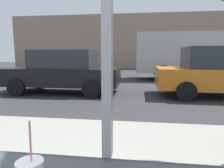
# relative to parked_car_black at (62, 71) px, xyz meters

# --- Properties ---
(ground_plane) EXTENTS (60.00, 60.00, 0.00)m
(ground_plane) POSITION_rel_parked_car_black_xyz_m (2.80, 1.44, -0.84)
(ground_plane) COLOR #2D2D30
(sidewalk_strip) EXTENTS (16.00, 2.80, 0.14)m
(sidewalk_strip) POSITION_rel_parked_car_black_xyz_m (2.80, -4.96, -0.77)
(sidewalk_strip) COLOR gray
(sidewalk_strip) RESTS_ON ground
(building_facade_far) EXTENTS (28.00, 1.20, 5.73)m
(building_facade_far) POSITION_rel_parked_car_black_xyz_m (2.80, 14.68, 2.02)
(building_facade_far) COLOR gray
(building_facade_far) RESTS_ON ground
(parked_car_black) EXTENTS (4.49, 1.89, 1.66)m
(parked_car_black) POSITION_rel_parked_car_black_xyz_m (0.00, 0.00, 0.00)
(parked_car_black) COLOR black
(parked_car_black) RESTS_ON ground
(parked_car_orange) EXTENTS (4.54, 2.02, 1.76)m
(parked_car_orange) POSITION_rel_parked_car_black_xyz_m (5.84, 0.00, 0.04)
(parked_car_orange) COLOR orange
(parked_car_orange) RESTS_ON ground
(box_truck) EXTENTS (6.35, 2.44, 2.75)m
(box_truck) POSITION_rel_parked_car_black_xyz_m (5.88, 5.07, 0.68)
(box_truck) COLOR beige
(box_truck) RESTS_ON ground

